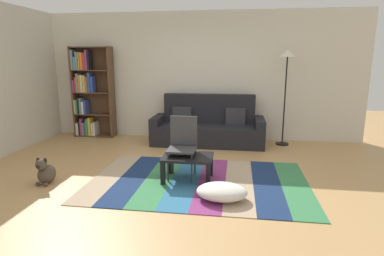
% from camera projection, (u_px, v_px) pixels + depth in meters
% --- Properties ---
extents(ground_plane, '(14.00, 14.00, 0.00)m').
position_uv_depth(ground_plane, '(182.00, 178.00, 4.69)').
color(ground_plane, tan).
extents(back_wall, '(6.80, 0.10, 2.70)m').
position_uv_depth(back_wall, '(202.00, 76.00, 6.86)').
color(back_wall, silver).
rests_on(back_wall, ground_plane).
extents(rug, '(3.09, 2.00, 0.01)m').
position_uv_depth(rug, '(198.00, 181.00, 4.56)').
color(rug, tan).
rests_on(rug, ground_plane).
extents(couch, '(2.26, 0.80, 1.00)m').
position_uv_depth(couch, '(208.00, 127.00, 6.54)').
color(couch, black).
rests_on(couch, ground_plane).
extents(bookshelf, '(0.90, 0.28, 1.98)m').
position_uv_depth(bookshelf, '(89.00, 93.00, 7.05)').
color(bookshelf, brown).
rests_on(bookshelf, ground_plane).
extents(coffee_table, '(0.71, 0.52, 0.36)m').
position_uv_depth(coffee_table, '(188.00, 160.00, 4.54)').
color(coffee_table, black).
rests_on(coffee_table, rug).
extents(pouf, '(0.63, 0.46, 0.20)m').
position_uv_depth(pouf, '(222.00, 192.00, 3.94)').
color(pouf, white).
rests_on(pouf, rug).
extents(dog, '(0.22, 0.35, 0.40)m').
position_uv_depth(dog, '(46.00, 173.00, 4.46)').
color(dog, '#473D33').
rests_on(dog, ground_plane).
extents(standing_lamp, '(0.32, 0.32, 1.90)m').
position_uv_depth(standing_lamp, '(287.00, 66.00, 6.19)').
color(standing_lamp, black).
rests_on(standing_lamp, ground_plane).
extents(tv_remote, '(0.07, 0.15, 0.02)m').
position_uv_depth(tv_remote, '(182.00, 154.00, 4.57)').
color(tv_remote, black).
rests_on(tv_remote, coffee_table).
extents(folding_chair, '(0.40, 0.40, 0.90)m').
position_uv_depth(folding_chair, '(183.00, 142.00, 4.65)').
color(folding_chair, '#38383D').
rests_on(folding_chair, ground_plane).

